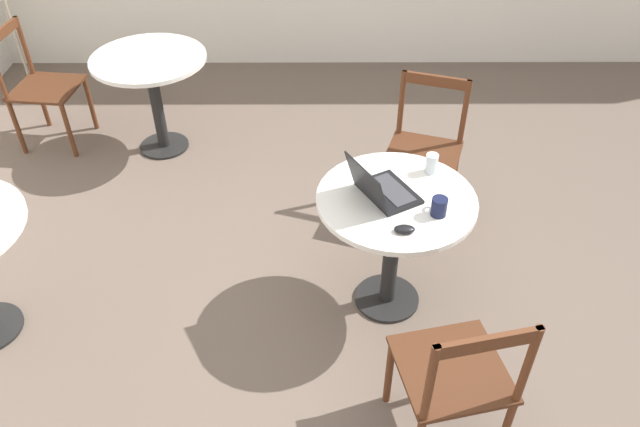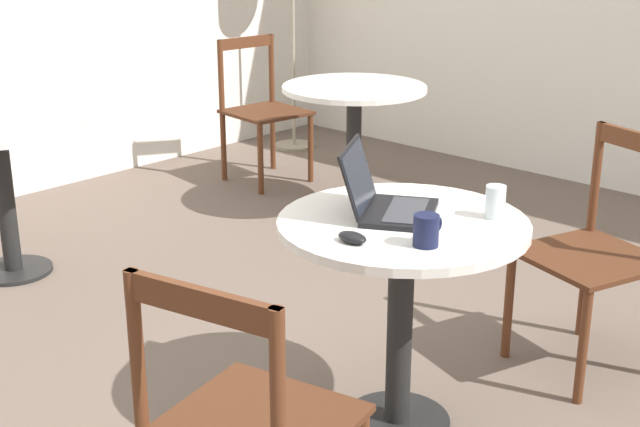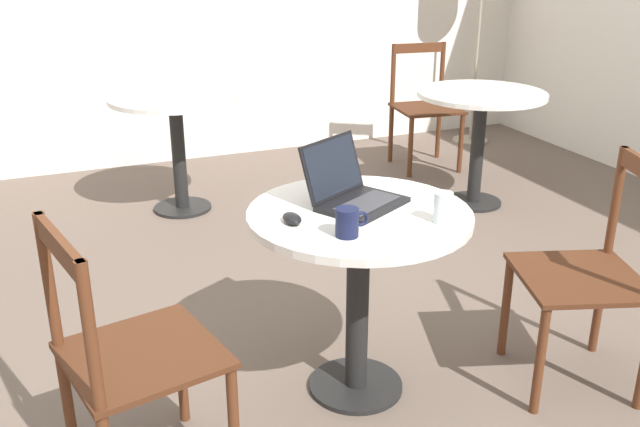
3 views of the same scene
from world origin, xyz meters
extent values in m
plane|color=#66564C|center=(0.00, 0.00, 0.00)|extent=(16.00, 16.00, 0.00)
cylinder|color=black|center=(0.14, -0.11, 0.01)|extent=(0.37, 0.37, 0.02)
cylinder|color=black|center=(0.14, -0.11, 0.37)|extent=(0.09, 0.09, 0.70)
cylinder|color=silver|center=(0.14, -0.11, 0.74)|extent=(0.82, 0.82, 0.03)
cylinder|color=black|center=(1.75, 1.48, 0.01)|extent=(0.37, 0.37, 0.02)
cylinder|color=black|center=(1.75, 1.48, 0.37)|extent=(0.09, 0.09, 0.70)
cylinder|color=silver|center=(1.75, 1.48, 0.74)|extent=(0.82, 0.82, 0.03)
cylinder|color=black|center=(-0.07, 2.11, 0.01)|extent=(0.37, 0.37, 0.02)
cylinder|color=black|center=(-0.07, 2.11, 0.37)|extent=(0.09, 0.09, 0.70)
cylinder|color=silver|center=(-0.07, 2.11, 0.74)|extent=(0.82, 0.82, 0.03)
cylinder|color=#562D19|center=(-0.53, -0.05, 0.22)|extent=(0.04, 0.04, 0.45)
cylinder|color=#562D19|center=(-0.44, -0.44, 0.22)|extent=(0.04, 0.04, 0.45)
cylinder|color=#562D19|center=(-0.92, -0.13, 0.22)|extent=(0.04, 0.04, 0.45)
cube|color=#492715|center=(-0.68, -0.29, 0.46)|extent=(0.54, 0.54, 0.02)
cylinder|color=#562D19|center=(-0.92, -0.13, 0.69)|extent=(0.04, 0.04, 0.45)
cylinder|color=#562D19|center=(-0.83, -0.53, 0.69)|extent=(0.04, 0.04, 0.45)
cube|color=#562D19|center=(-0.88, -0.33, 0.88)|extent=(0.11, 0.43, 0.07)
cylinder|color=#562D19|center=(0.70, -0.51, 0.22)|extent=(0.04, 0.04, 0.45)
cylinder|color=#562D19|center=(0.83, -0.13, 0.22)|extent=(0.04, 0.04, 0.45)
cylinder|color=#562D19|center=(1.21, -0.25, 0.22)|extent=(0.04, 0.04, 0.45)
cube|color=#492715|center=(0.95, -0.38, 0.46)|extent=(0.57, 0.57, 0.02)
cylinder|color=#562D19|center=(1.21, -0.25, 0.69)|extent=(0.04, 0.04, 0.45)
cylinder|color=#562D19|center=(2.03, 2.08, 0.22)|extent=(0.04, 0.04, 0.45)
cylinder|color=#562D19|center=(1.63, 2.13, 0.22)|extent=(0.04, 0.04, 0.45)
cylinder|color=#562D19|center=(2.08, 2.48, 0.22)|extent=(0.04, 0.04, 0.45)
cylinder|color=#562D19|center=(1.68, 2.53, 0.22)|extent=(0.04, 0.04, 0.45)
cube|color=#492715|center=(1.85, 2.30, 0.46)|extent=(0.50, 0.50, 0.02)
cylinder|color=#562D19|center=(2.08, 2.48, 0.69)|extent=(0.04, 0.04, 0.45)
cylinder|color=#562D19|center=(1.68, 2.53, 0.69)|extent=(0.04, 0.04, 0.45)
cube|color=#562D19|center=(1.88, 2.50, 0.88)|extent=(0.43, 0.08, 0.07)
cylinder|color=#9E937F|center=(2.59, 2.78, 0.01)|extent=(0.30, 0.30, 0.02)
cylinder|color=#9E937F|center=(2.59, 2.78, 0.74)|extent=(0.02, 0.02, 1.47)
cube|color=black|center=(0.18, -0.07, 0.76)|extent=(0.38, 0.34, 0.02)
cube|color=#38383D|center=(0.19, -0.09, 0.77)|extent=(0.29, 0.23, 0.00)
cube|color=black|center=(0.11, 0.05, 0.87)|extent=(0.30, 0.21, 0.21)
cube|color=black|center=(0.11, 0.05, 0.88)|extent=(0.28, 0.19, 0.19)
ellipsoid|color=black|center=(-0.12, -0.12, 0.77)|extent=(0.06, 0.10, 0.03)
cylinder|color=#141938|center=(0.01, -0.30, 0.80)|extent=(0.08, 0.08, 0.10)
torus|color=#141938|center=(0.06, -0.30, 0.80)|extent=(0.05, 0.01, 0.05)
cylinder|color=silver|center=(0.37, -0.31, 0.81)|extent=(0.07, 0.07, 0.11)
camera|label=1|loc=(-2.32, 0.29, 2.69)|focal=35.00mm
camera|label=2|loc=(-2.01, -1.74, 1.71)|focal=50.00mm
camera|label=3|loc=(-0.89, -2.26, 1.68)|focal=40.00mm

